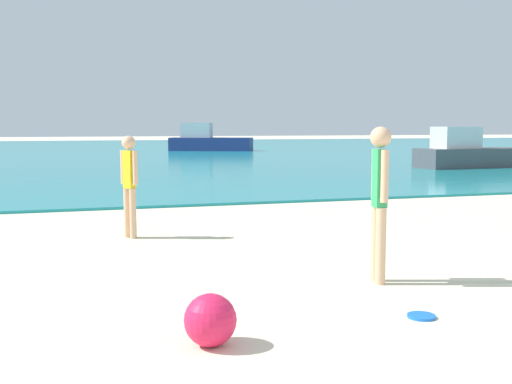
% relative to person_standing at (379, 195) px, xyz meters
% --- Properties ---
extents(water, '(160.00, 60.00, 0.06)m').
position_rel_person_standing_xyz_m(water, '(-0.96, 36.85, -0.93)').
color(water, teal).
rests_on(water, ground).
extents(person_standing, '(0.22, 0.39, 1.70)m').
position_rel_person_standing_xyz_m(person_standing, '(0.00, 0.00, 0.00)').
color(person_standing, '#DDAD84').
rests_on(person_standing, ground).
extents(frisbee, '(0.25, 0.25, 0.03)m').
position_rel_person_standing_xyz_m(frisbee, '(-0.23, -1.23, -0.95)').
color(frisbee, blue).
rests_on(frisbee, ground).
extents(person_distant, '(0.23, 0.31, 1.56)m').
position_rel_person_standing_xyz_m(person_distant, '(-2.30, 3.55, -0.08)').
color(person_distant, '#DDAD84').
rests_on(person_distant, ground).
extents(boat_near, '(4.83, 1.84, 1.61)m').
position_rel_person_standing_xyz_m(boat_near, '(12.19, 15.14, -0.35)').
color(boat_near, '#4C4C51').
rests_on(boat_near, water).
extents(boat_far, '(5.64, 3.81, 1.84)m').
position_rel_person_standing_xyz_m(boat_far, '(5.91, 34.43, -0.27)').
color(boat_far, navy).
rests_on(boat_far, water).
extents(beach_ball, '(0.41, 0.41, 0.41)m').
position_rel_person_standing_xyz_m(beach_ball, '(-2.19, -1.38, -0.76)').
color(beach_ball, '#E51E4C').
rests_on(beach_ball, ground).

